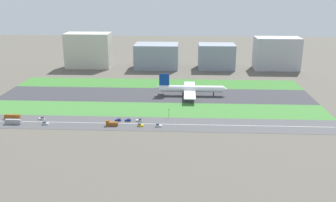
{
  "coord_description": "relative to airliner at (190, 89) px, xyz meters",
  "views": [
    {
      "loc": [
        27.42,
        -320.63,
        96.46
      ],
      "look_at": [
        13.17,
        -36.5,
        6.0
      ],
      "focal_mm": 39.43,
      "sensor_mm": 36.0,
      "label": 1
    }
  ],
  "objects": [
    {
      "name": "car_5",
      "position": [
        -104.39,
        -78.0,
        -5.31
      ],
      "size": [
        4.4,
        1.8,
        2.0
      ],
      "rotation": [
        0.0,
        0.0,
        3.14
      ],
      "color": "silver",
      "rests_on": "highway"
    },
    {
      "name": "grass_median_north",
      "position": [
        -31.26,
        41.0,
        -6.18
      ],
      "size": [
        280.0,
        36.0,
        0.1
      ],
      "primitive_type": "cube",
      "color": "#3D7A33",
      "rests_on": "ground_plane"
    },
    {
      "name": "bus_1",
      "position": [
        -133.14,
        -68.0,
        -4.41
      ],
      "size": [
        11.6,
        2.5,
        3.5
      ],
      "color": "brown",
      "rests_on": "highway"
    },
    {
      "name": "highway",
      "position": [
        -31.26,
        -73.0,
        -6.18
      ],
      "size": [
        280.0,
        28.0,
        0.1
      ],
      "primitive_type": "cube",
      "color": "#4C4C4F",
      "rests_on": "ground_plane"
    },
    {
      "name": "runway",
      "position": [
        -31.26,
        -0.0,
        -6.18
      ],
      "size": [
        280.0,
        46.0,
        0.1
      ],
      "primitive_type": "cube",
      "color": "#38383D",
      "rests_on": "ground_plane"
    },
    {
      "name": "hangar_building",
      "position": [
        -39.2,
        114.0,
        8.15
      ],
      "size": [
        51.29,
        35.03,
        28.77
      ],
      "primitive_type": "cube",
      "color": "gray",
      "rests_on": "ground_plane"
    },
    {
      "name": "car_4",
      "position": [
        -22.79,
        -78.0,
        -5.31
      ],
      "size": [
        4.4,
        1.8,
        2.0
      ],
      "rotation": [
        0.0,
        0.0,
        3.14
      ],
      "color": "silver",
      "rests_on": "highway"
    },
    {
      "name": "grass_median_south",
      "position": [
        -31.26,
        -41.0,
        -6.18
      ],
      "size": [
        280.0,
        36.0,
        0.1
      ],
      "primitive_type": "cube",
      "color": "#427F38",
      "rests_on": "ground_plane"
    },
    {
      "name": "traffic_light",
      "position": [
        -16.3,
        -60.01,
        -1.94
      ],
      "size": [
        0.36,
        0.5,
        7.2
      ],
      "color": "#4C4C51",
      "rests_on": "highway"
    },
    {
      "name": "bus_0",
      "position": [
        -127.94,
        -78.0,
        -4.41
      ],
      "size": [
        11.6,
        2.5,
        3.5
      ],
      "rotation": [
        0.0,
        0.0,
        3.14
      ],
      "color": "#99999E",
      "rests_on": "highway"
    },
    {
      "name": "truck_0",
      "position": [
        -56.15,
        -78.0,
        -4.56
      ],
      "size": [
        8.4,
        2.5,
        4.0
      ],
      "rotation": [
        0.0,
        0.0,
        3.14
      ],
      "color": "brown",
      "rests_on": "highway"
    },
    {
      "name": "car_1",
      "position": [
        -45.95,
        -68.0,
        -5.31
      ],
      "size": [
        4.4,
        1.8,
        2.0
      ],
      "color": "navy",
      "rests_on": "highway"
    },
    {
      "name": "highway_centerline",
      "position": [
        -31.26,
        -73.0,
        -6.13
      ],
      "size": [
        266.0,
        0.5,
        0.01
      ],
      "primitive_type": "cube",
      "color": "silver",
      "rests_on": "highway"
    },
    {
      "name": "fuel_tank_west",
      "position": [
        -57.22,
        159.0,
        2.17
      ],
      "size": [
        22.48,
        22.48,
        16.81
      ],
      "primitive_type": "cylinder",
      "color": "silver",
      "rests_on": "ground_plane"
    },
    {
      "name": "office_tower",
      "position": [
        31.8,
        114.0,
        8.29
      ],
      "size": [
        42.52,
        29.82,
        29.05
      ],
      "primitive_type": "cube",
      "color": "gray",
      "rests_on": "ground_plane"
    },
    {
      "name": "terminal_building",
      "position": [
        -121.26,
        114.0,
        14.32
      ],
      "size": [
        52.95,
        26.34,
        41.1
      ],
      "primitive_type": "cube",
      "color": "beige",
      "rests_on": "ground_plane"
    },
    {
      "name": "airliner",
      "position": [
        0.0,
        0.0,
        0.0
      ],
      "size": [
        65.0,
        56.0,
        19.7
      ],
      "color": "white",
      "rests_on": "runway"
    },
    {
      "name": "car_6",
      "position": [
        -110.72,
        -68.0,
        -5.31
      ],
      "size": [
        4.4,
        1.8,
        2.0
      ],
      "color": "silver",
      "rests_on": "highway"
    },
    {
      "name": "car_2",
      "position": [
        -35.79,
        -78.0,
        -5.31
      ],
      "size": [
        4.4,
        1.8,
        2.0
      ],
      "rotation": [
        0.0,
        0.0,
        3.14
      ],
      "color": "yellow",
      "rests_on": "highway"
    },
    {
      "name": "ground_plane",
      "position": [
        -31.26,
        -0.0,
        -6.23
      ],
      "size": [
        800.0,
        800.0,
        0.0
      ],
      "primitive_type": "plane",
      "color": "#5B564C"
    },
    {
      "name": "cargo_warehouse",
      "position": [
        102.08,
        114.0,
        12.48
      ],
      "size": [
        51.82,
        26.43,
        37.43
      ],
      "primitive_type": "cube",
      "color": "#B2B2B7",
      "rests_on": "ground_plane"
    },
    {
      "name": "car_3",
      "position": [
        -53.22,
        -68.0,
        -5.31
      ],
      "size": [
        4.4,
        1.8,
        2.0
      ],
      "color": "navy",
      "rests_on": "highway"
    },
    {
      "name": "car_0",
      "position": [
        -37.59,
        -68.0,
        -5.31
      ],
      "size": [
        4.4,
        1.8,
        2.0
      ],
      "color": "silver",
      "rests_on": "highway"
    }
  ]
}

